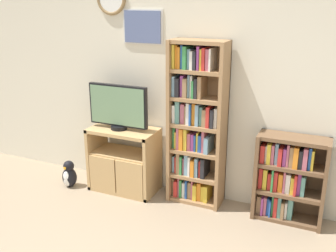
# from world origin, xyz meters

# --- Properties ---
(wall_back) EXTENTS (7.19, 0.09, 2.60)m
(wall_back) POSITION_xyz_m (-0.01, 2.31, 1.31)
(wall_back) COLOR beige
(wall_back) RESTS_ON ground_plane
(tv_stand) EXTENTS (0.75, 0.41, 0.72)m
(tv_stand) POSITION_xyz_m (-1.01, 2.04, 0.36)
(tv_stand) COLOR tan
(tv_stand) RESTS_ON ground_plane
(television) EXTENTS (0.68, 0.18, 0.49)m
(television) POSITION_xyz_m (-1.05, 2.04, 0.97)
(television) COLOR black
(television) RESTS_ON tv_stand
(bookshelf_tall) EXTENTS (0.57, 0.28, 1.70)m
(bookshelf_tall) POSITION_xyz_m (-0.20, 2.14, 0.84)
(bookshelf_tall) COLOR #9E754C
(bookshelf_tall) RESTS_ON ground_plane
(bookshelf_short) EXTENTS (0.65, 0.28, 0.86)m
(bookshelf_short) POSITION_xyz_m (0.74, 2.15, 0.44)
(bookshelf_short) COLOR brown
(bookshelf_short) RESTS_ON ground_plane
(penguin_figurine) EXTENTS (0.17, 0.15, 0.32)m
(penguin_figurine) POSITION_xyz_m (-1.62, 1.84, 0.14)
(penguin_figurine) COLOR black
(penguin_figurine) RESTS_ON ground_plane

